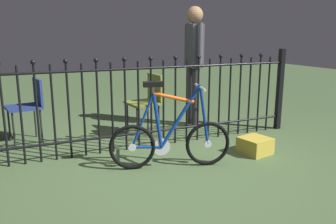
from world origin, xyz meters
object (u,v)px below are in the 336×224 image
(chair_olive, at_px, (148,98))
(person_visitor, at_px, (194,55))
(bicycle, at_px, (170,138))
(chair_navy, at_px, (29,103))
(display_crate, at_px, (255,146))

(chair_olive, height_order, person_visitor, person_visitor)
(bicycle, xyz_separation_m, person_visitor, (1.02, 1.39, 0.74))
(bicycle, bearing_deg, chair_olive, 79.84)
(chair_olive, relative_size, person_visitor, 0.48)
(bicycle, height_order, chair_navy, bicycle)
(chair_olive, xyz_separation_m, person_visitor, (0.81, 0.20, 0.54))
(chair_navy, relative_size, display_crate, 2.57)
(bicycle, bearing_deg, person_visitor, 53.73)
(chair_navy, height_order, person_visitor, person_visitor)
(chair_navy, relative_size, person_visitor, 0.46)
(person_visitor, bearing_deg, display_crate, -88.12)
(bicycle, xyz_separation_m, display_crate, (1.07, -0.02, -0.22))
(chair_navy, bearing_deg, chair_olive, -13.85)
(chair_navy, xyz_separation_m, person_visitor, (2.28, -0.16, 0.55))
(bicycle, xyz_separation_m, chair_olive, (0.21, 1.19, 0.20))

